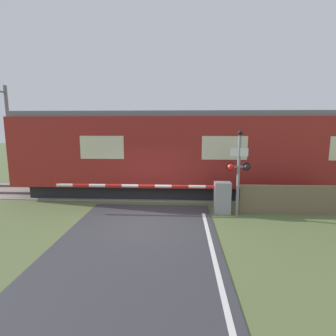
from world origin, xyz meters
The scene contains 7 objects.
ground_plane centered at (0.00, 0.00, 0.00)m, with size 80.00×80.00×0.00m, color #5B6B3D.
track_bed centered at (0.00, 4.06, 0.02)m, with size 36.00×3.20×0.13m.
train centered at (3.00, 4.06, 2.00)m, with size 18.78×3.16×3.90m.
crossing_barrier centered at (2.14, 1.14, 0.68)m, with size 6.72×0.44×1.20m.
signal_post centered at (3.28, 0.94, 1.78)m, with size 0.88×0.26×3.11m.
catenary_pole centered at (-8.97, 6.54, 2.93)m, with size 0.20×1.90×5.57m.
roadside_fence centered at (5.30, 1.18, 0.55)m, with size 3.78×0.06×1.10m.
Camera 1 is at (1.24, -8.47, 3.27)m, focal length 28.00 mm.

